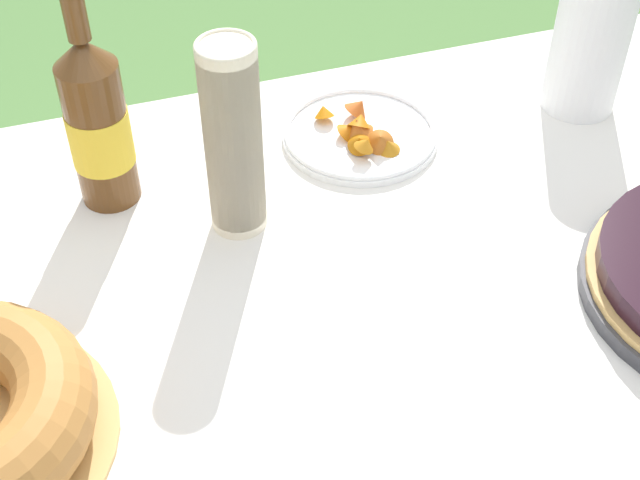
{
  "coord_description": "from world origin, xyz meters",
  "views": [
    {
      "loc": [
        -0.16,
        -0.56,
        1.46
      ],
      "look_at": [
        0.09,
        0.17,
        0.74
      ],
      "focal_mm": 50.0,
      "sensor_mm": 36.0,
      "label": 1
    }
  ],
  "objects_px": {
    "cup_stack": "(233,141)",
    "paper_towel_roll": "(590,42)",
    "cider_bottle_amber": "(97,123)",
    "snack_plate_left": "(360,133)"
  },
  "relations": [
    {
      "from": "snack_plate_left",
      "to": "paper_towel_roll",
      "type": "relative_size",
      "value": 1.04
    },
    {
      "from": "cup_stack",
      "to": "paper_towel_roll",
      "type": "relative_size",
      "value": 1.22
    },
    {
      "from": "cup_stack",
      "to": "snack_plate_left",
      "type": "distance_m",
      "value": 0.27
    },
    {
      "from": "snack_plate_left",
      "to": "paper_towel_roll",
      "type": "height_order",
      "value": "paper_towel_roll"
    },
    {
      "from": "snack_plate_left",
      "to": "cup_stack",
      "type": "bearing_deg",
      "value": -150.72
    },
    {
      "from": "cup_stack",
      "to": "snack_plate_left",
      "type": "xyz_separation_m",
      "value": [
        0.21,
        0.12,
        -0.12
      ]
    },
    {
      "from": "cider_bottle_amber",
      "to": "paper_towel_roll",
      "type": "xyz_separation_m",
      "value": [
        0.71,
        -0.01,
        -0.01
      ]
    },
    {
      "from": "cider_bottle_amber",
      "to": "paper_towel_roll",
      "type": "bearing_deg",
      "value": -0.46
    },
    {
      "from": "cup_stack",
      "to": "paper_towel_roll",
      "type": "xyz_separation_m",
      "value": [
        0.56,
        0.1,
        -0.02
      ]
    },
    {
      "from": "cup_stack",
      "to": "snack_plate_left",
      "type": "relative_size",
      "value": 1.17
    }
  ]
}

